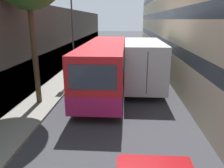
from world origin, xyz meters
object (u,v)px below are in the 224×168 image
panel_van (115,49)px  bus (105,65)px  box_truck (142,61)px  street_lamp (72,14)px

panel_van → bus: bearing=-90.2°
box_truck → panel_van: (-2.44, 11.33, -0.59)m
bus → panel_van: (0.05, 12.72, -0.55)m
box_truck → street_lamp: size_ratio=1.27×
box_truck → street_lamp: bearing=167.7°
street_lamp → bus: bearing=-43.6°
panel_van → street_lamp: (-2.69, -10.21, 3.77)m
box_truck → bus: bearing=-150.7°
bus → street_lamp: size_ratio=1.58×
bus → street_lamp: street_lamp is taller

